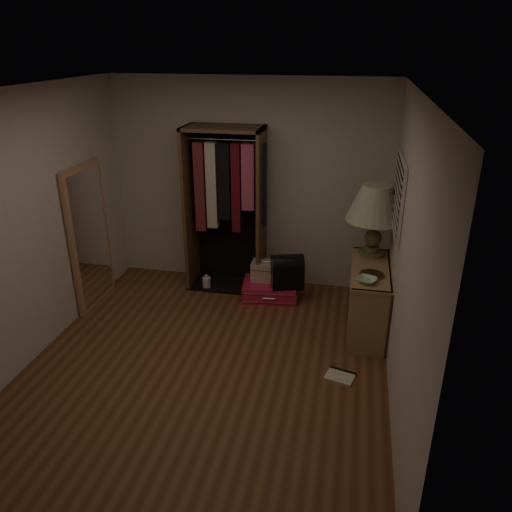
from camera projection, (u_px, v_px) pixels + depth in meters
name	position (u px, v px, depth m)	size (l,w,h in m)	color
ground	(207.00, 364.00, 4.96)	(4.00, 4.00, 0.00)	brown
room_walls	(210.00, 221.00, 4.39)	(3.52, 4.02, 2.60)	beige
console_bookshelf	(368.00, 296.00, 5.45)	(0.42, 1.12, 0.75)	#9C754B
open_wardrobe	(227.00, 197.00, 6.12)	(0.99, 0.50, 2.05)	brown
floor_mirror	(89.00, 237.00, 5.84)	(0.06, 0.80, 1.70)	tan
pink_suitcase	(270.00, 289.00, 6.23)	(0.73, 0.56, 0.21)	#C21743
train_case	(266.00, 271.00, 6.21)	(0.36, 0.25, 0.25)	tan
black_bag	(287.00, 270.00, 6.00)	(0.44, 0.35, 0.42)	black
table_lamp	(376.00, 204.00, 5.37)	(0.72, 0.72, 0.80)	#52592B
brass_tray	(372.00, 275.00, 5.11)	(0.29, 0.29, 0.01)	#A78140
ceramic_bowl	(367.00, 280.00, 4.95)	(0.19, 0.19, 0.05)	#AED1B0
white_jug	(207.00, 283.00, 6.46)	(0.11, 0.11, 0.19)	silver
floor_book	(341.00, 375.00, 4.78)	(0.31, 0.27, 0.02)	beige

